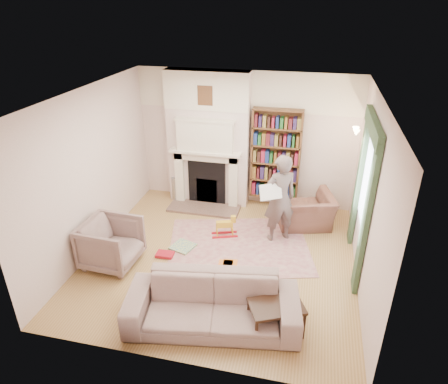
% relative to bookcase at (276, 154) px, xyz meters
% --- Properties ---
extents(floor, '(4.50, 4.50, 0.00)m').
position_rel_bookcase_xyz_m(floor, '(-0.65, -2.12, -1.18)').
color(floor, olive).
rests_on(floor, ground).
extents(ceiling, '(4.50, 4.50, 0.00)m').
position_rel_bookcase_xyz_m(ceiling, '(-0.65, -2.12, 1.62)').
color(ceiling, white).
rests_on(ceiling, wall_back).
extents(wall_back, '(4.50, 0.00, 4.50)m').
position_rel_bookcase_xyz_m(wall_back, '(-0.65, 0.13, 0.22)').
color(wall_back, '#F2DFD2').
rests_on(wall_back, floor).
extents(wall_front, '(4.50, 0.00, 4.50)m').
position_rel_bookcase_xyz_m(wall_front, '(-0.65, -4.37, 0.22)').
color(wall_front, '#F2DFD2').
rests_on(wall_front, floor).
extents(wall_left, '(0.00, 4.50, 4.50)m').
position_rel_bookcase_xyz_m(wall_left, '(-2.90, -2.12, 0.22)').
color(wall_left, '#F2DFD2').
rests_on(wall_left, floor).
extents(wall_right, '(0.00, 4.50, 4.50)m').
position_rel_bookcase_xyz_m(wall_right, '(1.60, -2.12, 0.22)').
color(wall_right, '#F2DFD2').
rests_on(wall_right, floor).
extents(fireplace, '(1.70, 0.58, 2.80)m').
position_rel_bookcase_xyz_m(fireplace, '(-1.40, -0.07, 0.21)').
color(fireplace, '#F2DFD2').
rests_on(fireplace, floor).
extents(bookcase, '(1.00, 0.24, 1.85)m').
position_rel_bookcase_xyz_m(bookcase, '(0.00, 0.00, 0.00)').
color(bookcase, brown).
rests_on(bookcase, floor).
extents(window, '(0.02, 0.90, 1.30)m').
position_rel_bookcase_xyz_m(window, '(1.58, -1.72, 0.27)').
color(window, silver).
rests_on(window, wall_right).
extents(curtain_left, '(0.07, 0.32, 2.40)m').
position_rel_bookcase_xyz_m(curtain_left, '(1.55, -2.42, 0.02)').
color(curtain_left, '#30472D').
rests_on(curtain_left, floor).
extents(curtain_right, '(0.07, 0.32, 2.40)m').
position_rel_bookcase_xyz_m(curtain_right, '(1.55, -1.02, 0.02)').
color(curtain_right, '#30472D').
rests_on(curtain_right, floor).
extents(pelmet, '(0.09, 1.70, 0.24)m').
position_rel_bookcase_xyz_m(pelmet, '(1.54, -1.72, 1.20)').
color(pelmet, '#30472D').
rests_on(pelmet, wall_right).
extents(wall_sconce, '(0.20, 0.24, 0.24)m').
position_rel_bookcase_xyz_m(wall_sconce, '(1.38, -0.62, 0.72)').
color(wall_sconce, gold).
rests_on(wall_sconce, wall_right).
extents(rug, '(2.88, 2.47, 0.01)m').
position_rel_bookcase_xyz_m(rug, '(-0.41, -1.69, -1.17)').
color(rug, '#BEA78F').
rests_on(rug, floor).
extents(armchair_reading, '(1.24, 1.16, 0.67)m').
position_rel_bookcase_xyz_m(armchair_reading, '(0.69, -0.69, -0.84)').
color(armchair_reading, '#4F2C2A').
rests_on(armchair_reading, floor).
extents(armchair_left, '(0.92, 0.89, 0.79)m').
position_rel_bookcase_xyz_m(armchair_left, '(-2.38, -2.68, -0.78)').
color(armchair_left, gray).
rests_on(armchair_left, floor).
extents(sofa, '(2.44, 1.27, 0.68)m').
position_rel_bookcase_xyz_m(sofa, '(-0.40, -3.64, -0.84)').
color(sofa, '#A19685').
rests_on(sofa, floor).
extents(man_reading, '(0.73, 0.65, 1.67)m').
position_rel_bookcase_xyz_m(man_reading, '(0.24, -1.29, -0.34)').
color(man_reading, '#5A4B48').
rests_on(man_reading, floor).
extents(newspaper, '(0.40, 0.30, 0.27)m').
position_rel_bookcase_xyz_m(newspaper, '(0.09, -1.49, -0.12)').
color(newspaper, white).
rests_on(newspaper, man_reading).
extents(coffee_table, '(0.82, 0.70, 0.45)m').
position_rel_bookcase_xyz_m(coffee_table, '(0.45, -3.59, -0.95)').
color(coffee_table, '#311E11').
rests_on(coffee_table, floor).
extents(paraffin_heater, '(0.30, 0.30, 0.55)m').
position_rel_bookcase_xyz_m(paraffin_heater, '(-2.08, -0.22, -0.90)').
color(paraffin_heater, '#A0A1A7').
rests_on(paraffin_heater, floor).
extents(rocking_horse, '(0.52, 0.34, 0.42)m').
position_rel_bookcase_xyz_m(rocking_horse, '(-0.74, -1.43, -0.96)').
color(rocking_horse, gold).
rests_on(rocking_horse, rug).
extents(board_game, '(0.48, 0.48, 0.03)m').
position_rel_bookcase_xyz_m(board_game, '(-1.38, -1.98, -1.15)').
color(board_game, '#E5D851').
rests_on(board_game, rug).
extents(game_box_lid, '(0.31, 0.21, 0.05)m').
position_rel_bookcase_xyz_m(game_box_lid, '(-1.61, -2.30, -1.14)').
color(game_box_lid, '#A51221').
rests_on(game_box_lid, rug).
extents(comic_annuals, '(0.77, 0.59, 0.02)m').
position_rel_bookcase_xyz_m(comic_annuals, '(-0.46, -2.42, -1.16)').
color(comic_annuals, red).
rests_on(comic_annuals, rug).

